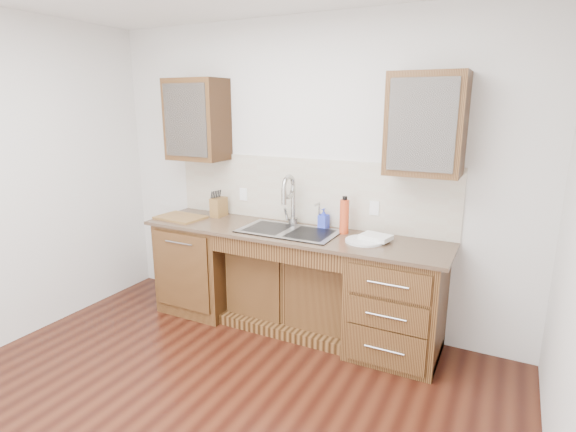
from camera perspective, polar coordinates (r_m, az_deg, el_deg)
The scene contains 24 objects.
ground at distance 3.23m, azimuth -12.53°, elevation -25.15°, with size 4.00×3.50×0.10m, color #401B0E.
wall_back at distance 4.09m, azimuth 2.55°, elevation 5.31°, with size 4.00×0.10×2.70m, color silver.
base_cabinet_left at distance 4.50m, azimuth -10.68°, elevation -6.10°, with size 0.70×0.62×0.88m, color #593014.
base_cabinet_center at distance 4.13m, azimuth 0.83°, elevation -9.07°, with size 1.20×0.44×0.70m, color #593014.
base_cabinet_right at distance 3.73m, azimuth 13.66°, elevation -10.63°, with size 0.70×0.62×0.88m, color #593014.
countertop at distance 3.86m, azimuth 0.17°, elevation -2.15°, with size 2.70×0.65×0.03m, color #84705B.
backsplash at distance 4.06m, azimuth 2.17°, elevation 3.17°, with size 2.70×0.02×0.59m, color beige.
sink at distance 3.86m, azimuth 0.07°, elevation -3.21°, with size 0.84×0.46×0.19m, color #9E9EA5.
faucet at distance 4.02m, azimuth 0.66°, elevation 1.68°, with size 0.04×0.04×0.40m, color #999993.
filter_tap at distance 3.95m, azimuth 3.98°, elevation 0.22°, with size 0.02×0.02×0.24m, color #999993.
upper_cabinet_left at distance 4.40m, azimuth -11.45°, elevation 11.89°, with size 0.55×0.34×0.75m, color #593014.
upper_cabinet_right at distance 3.52m, azimuth 17.14°, elevation 11.06°, with size 0.55×0.34×0.75m, color #593014.
outlet_left at distance 4.37m, azimuth -5.68°, elevation 2.76°, with size 0.08×0.01×0.12m, color white.
outlet_right at distance 3.84m, azimuth 10.91°, elevation 1.00°, with size 0.08×0.01×0.12m, color white.
soap_bottle at distance 3.94m, azimuth 4.54°, elevation -0.29°, with size 0.08×0.08×0.18m, color blue.
water_bottle at distance 3.78m, azimuth 7.16°, elevation -0.09°, with size 0.08×0.08×0.29m, color #C5411C.
plate at distance 3.61m, azimuth 9.67°, elevation -3.12°, with size 0.30×0.30×0.02m, color silver.
dish_towel at distance 3.64m, azimuth 11.09°, elevation -2.64°, with size 0.23×0.17×0.04m, color silver.
knife_block at distance 4.39m, azimuth -8.78°, elevation 1.13°, with size 0.10×0.17×0.18m, color olive.
cutting_board at distance 4.40m, azimuth -13.49°, elevation -0.16°, with size 0.44×0.31×0.02m, color brown.
cup_left_a at distance 4.50m, azimuth -12.99°, elevation 11.24°, with size 0.13×0.13×0.10m, color white.
cup_left_b at distance 4.35m, azimuth -10.45°, elevation 11.19°, with size 0.10×0.10×0.09m, color white.
cup_right_a at distance 3.54m, azimuth 15.11°, elevation 10.33°, with size 0.12×0.12×0.09m, color white.
cup_right_b at distance 3.50m, azimuth 19.03°, elevation 9.96°, with size 0.09×0.09×0.08m, color white.
Camera 1 is at (1.67, -1.88, 1.98)m, focal length 28.00 mm.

